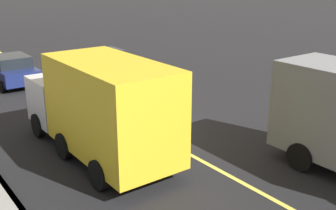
{
  "coord_description": "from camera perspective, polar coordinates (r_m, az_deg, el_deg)",
  "views": [
    {
      "loc": [
        -12.93,
        8.17,
        5.96
      ],
      "look_at": [
        -2.91,
        0.74,
        1.86
      ],
      "focal_mm": 43.72,
      "sensor_mm": 36.0,
      "label": 1
    }
  ],
  "objects": [
    {
      "name": "truck_yellow",
      "position": [
        13.55,
        -9.38,
        -0.18
      ],
      "size": [
        7.13,
        2.56,
        3.36
      ],
      "color": "silver",
      "rests_on": "ground"
    },
    {
      "name": "car_navy",
      "position": [
        24.15,
        -20.98,
        4.66
      ],
      "size": [
        4.34,
        2.06,
        1.6
      ],
      "color": "navy",
      "rests_on": "ground"
    },
    {
      "name": "lane_stripe_center",
      "position": [
        16.41,
        -3.98,
        -3.14
      ],
      "size": [
        80.0,
        0.16,
        0.01
      ],
      "primitive_type": "cube",
      "color": "#D8CC4C",
      "rests_on": "ground"
    },
    {
      "name": "car_red",
      "position": [
        24.65,
        -8.44,
        5.82
      ],
      "size": [
        4.21,
        2.08,
        1.55
      ],
      "color": "red",
      "rests_on": "ground"
    },
    {
      "name": "ground",
      "position": [
        16.41,
        -3.98,
        -3.16
      ],
      "size": [
        200.0,
        200.0,
        0.0
      ],
      "primitive_type": "plane",
      "color": "black"
    }
  ]
}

